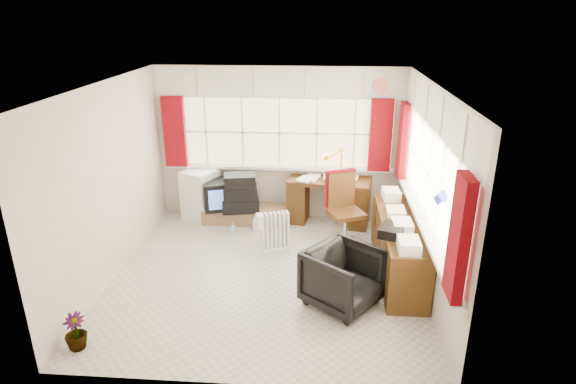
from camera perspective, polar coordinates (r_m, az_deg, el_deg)
name	(u,v)px	position (r m, az deg, el deg)	size (l,w,h in m)	color
ground	(267,275)	(6.51, -2.52, -9.80)	(4.00, 4.00, 0.00)	beige
room_walls	(265,168)	(5.88, -2.75, 2.86)	(4.00, 4.00, 4.00)	beige
window_back	(280,164)	(7.89, -1.00, 3.40)	(3.70, 0.12, 3.60)	#FBEEC7
window_right	(422,214)	(6.16, 15.60, -2.57)	(0.12, 3.70, 3.60)	#FBEEC7
curtains	(339,152)	(6.74, 6.06, 4.73)	(3.83, 3.83, 1.15)	maroon
overhead_cabinets	(345,94)	(6.62, 6.80, 11.47)	(3.98, 3.98, 0.48)	white
desk	(329,198)	(7.90, 4.90, -0.68)	(1.40, 0.85, 0.80)	#563414
desk_lamp	(341,156)	(7.84, 6.34, 4.22)	(0.17, 0.14, 0.47)	#FFB70A
task_chair	(343,207)	(7.09, 6.49, -1.75)	(0.63, 0.65, 1.14)	black
office_chair	(343,277)	(5.78, 6.58, -10.02)	(0.77, 0.79, 0.72)	black
radiator	(275,236)	(6.96, -1.55, -5.26)	(0.44, 0.29, 0.62)	white
credenza	(398,246)	(6.54, 12.96, -6.29)	(0.50, 2.00, 0.85)	#563414
file_tray	(392,231)	(5.96, 12.23, -4.51)	(0.28, 0.35, 0.12)	black
tv_bench	(246,214)	(8.04, -5.02, -2.59)	(1.40, 0.50, 0.25)	#A07450
crt_tv	(220,194)	(7.92, -8.08, -0.27)	(0.64, 0.60, 0.47)	black
hifi_stack	(240,194)	(7.75, -5.67, -0.22)	(0.64, 0.47, 0.62)	black
mini_fridge	(201,194)	(8.15, -10.31, -0.28)	(0.65, 0.66, 0.84)	white
spray_bottle_a	(256,222)	(7.69, -3.86, -3.61)	(0.10, 0.10, 0.27)	silver
spray_bottle_b	(233,228)	(7.64, -6.59, -4.29)	(0.08, 0.08, 0.17)	#98E3D1
flower_vase	(75,332)	(5.61, -23.89, -14.90)	(0.23, 0.23, 0.40)	black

